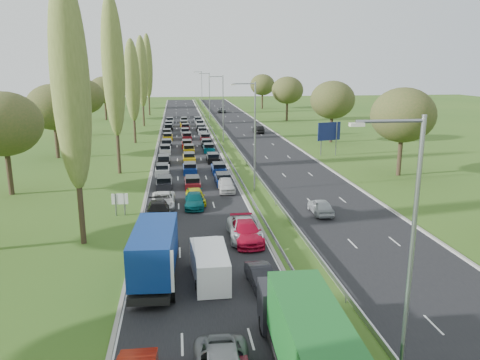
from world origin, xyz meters
TOP-DOWN VIEW (x-y plane):
  - ground at (4.50, 80.00)m, footprint 260.00×260.00m
  - near_carriageway at (-2.25, 82.50)m, footprint 10.50×215.00m
  - far_carriageway at (11.25, 82.50)m, footprint 10.50×215.00m
  - central_reservation at (4.50, 82.50)m, footprint 2.36×215.00m
  - lamp_columns at (4.50, 78.00)m, footprint 0.18×140.18m
  - poplar_row at (-11.50, 68.17)m, footprint 2.80×127.80m
  - woodland_left at (-22.00, 62.63)m, footprint 8.00×166.00m
  - woodland_right at (24.00, 66.67)m, footprint 8.00×153.00m
  - traffic_queue_fill at (-2.27, 77.51)m, footprint 9.09×68.22m
  - near_car_2 at (-5.51, 38.02)m, footprint 2.42×5.06m
  - near_car_3 at (-5.85, 34.33)m, footprint 2.29×5.20m
  - near_car_7 at (-2.42, 37.63)m, footprint 2.15×4.77m
  - near_car_8 at (-2.27, 38.85)m, footprint 2.11×4.57m
  - near_car_9 at (1.05, 19.71)m, footprint 1.69×4.06m
  - near_car_10 at (1.28, 28.21)m, footprint 2.72×5.68m
  - near_car_11 at (1.30, 27.66)m, footprint 2.35×5.47m
  - near_car_12 at (1.34, 43.04)m, footprint 1.87×4.43m
  - far_car_0 at (9.29, 33.74)m, footprint 1.79×4.29m
  - far_car_1 at (12.88, 88.50)m, footprint 1.84×4.64m
  - far_car_2 at (9.58, 133.91)m, footprint 2.60×5.29m
  - blue_lorry at (-5.56, 21.63)m, footprint 2.51×9.03m
  - white_van_front at (-2.00, 21.14)m, footprint 2.06×5.25m
  - white_van_rear at (-2.15, 21.58)m, footprint 1.95×4.97m
  - info_sign at (-9.40, 35.84)m, footprint 1.50×0.17m
  - direction_sign at (19.40, 62.38)m, footprint 3.89×1.13m

SIDE VIEW (x-z plane):
  - ground at x=4.50m, z-range 0.00..0.00m
  - near_carriageway at x=-2.25m, z-range -0.02..0.02m
  - far_carriageway at x=11.25m, z-range -0.02..0.02m
  - traffic_queue_fill at x=-2.27m, z-range 0.04..0.84m
  - central_reservation at x=4.50m, z-range 0.39..0.71m
  - near_car_9 at x=1.05m, z-range 0.02..1.32m
  - near_car_7 at x=-2.42m, z-range 0.02..1.38m
  - near_car_2 at x=-5.51m, z-range 0.02..1.41m
  - far_car_2 at x=9.58m, z-range 0.02..1.47m
  - far_car_0 at x=9.29m, z-range 0.02..1.47m
  - near_car_3 at x=-5.85m, z-range 0.02..1.50m
  - near_car_12 at x=1.34m, z-range 0.02..1.52m
  - far_car_1 at x=12.88m, z-range 0.02..1.52m
  - near_car_8 at x=-2.27m, z-range 0.02..1.54m
  - near_car_10 at x=1.28m, z-range 0.02..1.58m
  - near_car_11 at x=1.30m, z-range 0.02..1.59m
  - white_van_rear at x=-2.15m, z-range 0.03..2.02m
  - white_van_front at x=-2.00m, z-range 0.03..2.14m
  - info_sign at x=-9.40m, z-range 0.32..2.42m
  - blue_lorry at x=-5.56m, z-range 0.07..3.88m
  - direction_sign at x=19.40m, z-range 0.97..6.17m
  - lamp_columns at x=4.50m, z-range 0.00..12.00m
  - woodland_right at x=24.00m, z-range 2.13..13.23m
  - woodland_left at x=-22.00m, z-range 2.13..13.23m
  - poplar_row at x=-11.50m, z-range 1.17..23.61m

